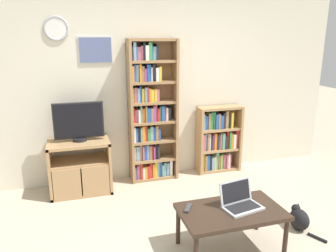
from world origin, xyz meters
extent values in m
cube|color=beige|center=(0.00, 1.99, 1.30)|extent=(5.62, 0.06, 2.60)
torus|color=#B2B2B7|center=(-1.24, 1.95, 2.10)|extent=(0.31, 0.03, 0.31)
cylinder|color=white|center=(-1.24, 1.95, 2.10)|extent=(0.25, 0.02, 0.25)
cube|color=silver|center=(-0.78, 1.96, 1.83)|extent=(0.45, 0.01, 0.35)
cube|color=slate|center=(-0.78, 1.95, 1.83)|extent=(0.41, 0.02, 0.32)
cube|color=tan|center=(-1.45, 1.70, 0.35)|extent=(0.04, 0.49, 0.70)
cube|color=tan|center=(-0.71, 1.70, 0.35)|extent=(0.04, 0.49, 0.70)
cube|color=tan|center=(-1.08, 1.70, 0.68)|extent=(0.78, 0.49, 0.04)
cube|color=tan|center=(-1.08, 1.70, 0.02)|extent=(0.78, 0.49, 0.04)
cube|color=tan|center=(-1.08, 1.70, 0.42)|extent=(0.71, 0.46, 0.04)
cube|color=tan|center=(-1.26, 1.46, 0.23)|extent=(0.34, 0.02, 0.38)
cube|color=tan|center=(-0.90, 1.46, 0.23)|extent=(0.34, 0.02, 0.38)
cylinder|color=black|center=(-1.06, 1.71, 0.72)|extent=(0.18, 0.18, 0.04)
cube|color=black|center=(-1.06, 1.71, 0.97)|extent=(0.63, 0.05, 0.46)
cube|color=black|center=(-1.06, 1.68, 0.97)|extent=(0.59, 0.01, 0.43)
cube|color=#9E754C|center=(-0.37, 1.81, 0.99)|extent=(0.04, 0.26, 1.98)
cube|color=#9E754C|center=(0.26, 1.81, 0.99)|extent=(0.04, 0.26, 1.98)
cube|color=#9E754C|center=(-0.05, 1.93, 0.99)|extent=(0.67, 0.02, 1.98)
cube|color=#9E754C|center=(-0.05, 1.81, 0.02)|extent=(0.60, 0.22, 0.04)
cube|color=#9E754C|center=(-0.05, 1.81, 0.30)|extent=(0.60, 0.22, 0.04)
cube|color=#9E754C|center=(-0.05, 1.81, 0.57)|extent=(0.60, 0.22, 0.04)
cube|color=#9E754C|center=(-0.05, 1.81, 0.85)|extent=(0.60, 0.22, 0.04)
cube|color=#9E754C|center=(-0.05, 1.81, 1.13)|extent=(0.60, 0.22, 0.04)
cube|color=#9E754C|center=(-0.05, 1.81, 1.40)|extent=(0.60, 0.22, 0.04)
cube|color=#9E754C|center=(-0.05, 1.81, 1.68)|extent=(0.60, 0.22, 0.04)
cube|color=#9E754C|center=(-0.05, 1.81, 1.96)|extent=(0.60, 0.22, 0.04)
cube|color=#759EB7|center=(-0.33, 1.83, 0.12)|extent=(0.02, 0.17, 0.18)
cube|color=#9E4293|center=(-0.30, 1.82, 0.14)|extent=(0.03, 0.19, 0.21)
cube|color=orange|center=(-0.28, 1.83, 0.15)|extent=(0.02, 0.16, 0.22)
cube|color=red|center=(-0.25, 1.82, 0.15)|extent=(0.02, 0.19, 0.23)
cube|color=white|center=(-0.22, 1.82, 0.12)|extent=(0.03, 0.18, 0.17)
cube|color=gold|center=(-0.18, 1.82, 0.12)|extent=(0.04, 0.18, 0.17)
cube|color=red|center=(-0.14, 1.82, 0.13)|extent=(0.04, 0.20, 0.19)
cube|color=red|center=(-0.11, 1.82, 0.15)|extent=(0.03, 0.18, 0.22)
cube|color=orange|center=(-0.07, 1.82, 0.14)|extent=(0.03, 0.18, 0.21)
cube|color=gold|center=(-0.03, 1.83, 0.15)|extent=(0.04, 0.16, 0.23)
cube|color=#759EB7|center=(0.01, 1.83, 0.15)|extent=(0.03, 0.16, 0.23)
cube|color=#2856A8|center=(0.04, 1.83, 0.15)|extent=(0.02, 0.17, 0.22)
cube|color=#5B9389|center=(0.07, 1.82, 0.13)|extent=(0.03, 0.19, 0.18)
cube|color=#759EB7|center=(0.10, 1.83, 0.14)|extent=(0.04, 0.16, 0.20)
cube|color=#759EB7|center=(0.15, 1.83, 0.13)|extent=(0.04, 0.17, 0.19)
cube|color=white|center=(0.19, 1.82, 0.15)|extent=(0.04, 0.18, 0.23)
cube|color=white|center=(-0.33, 1.83, 0.42)|extent=(0.03, 0.16, 0.20)
cube|color=#759EB7|center=(-0.29, 1.82, 0.42)|extent=(0.04, 0.18, 0.21)
cube|color=#93704C|center=(-0.25, 1.83, 0.43)|extent=(0.03, 0.17, 0.23)
cube|color=#B75B70|center=(-0.22, 1.82, 0.42)|extent=(0.02, 0.19, 0.21)
cube|color=#2856A8|center=(-0.18, 1.83, 0.42)|extent=(0.03, 0.17, 0.21)
cube|color=#759EB7|center=(-0.15, 1.83, 0.42)|extent=(0.03, 0.17, 0.22)
cube|color=#93704C|center=(-0.11, 1.83, 0.41)|extent=(0.04, 0.17, 0.20)
cube|color=red|center=(-0.08, 1.83, 0.41)|extent=(0.02, 0.16, 0.20)
cube|color=#9E4293|center=(-0.06, 1.82, 0.41)|extent=(0.02, 0.19, 0.19)
cube|color=#232328|center=(-0.04, 1.83, 0.42)|extent=(0.02, 0.17, 0.22)
cube|color=#232328|center=(0.00, 1.82, 0.41)|extent=(0.04, 0.18, 0.20)
cube|color=white|center=(-0.33, 1.82, 0.70)|extent=(0.02, 0.19, 0.21)
cube|color=#2856A8|center=(-0.30, 1.83, 0.69)|extent=(0.03, 0.17, 0.20)
cube|color=#232328|center=(-0.27, 1.83, 0.69)|extent=(0.03, 0.17, 0.20)
cube|color=#5B9389|center=(-0.24, 1.82, 0.69)|extent=(0.02, 0.20, 0.21)
cube|color=orange|center=(-0.21, 1.82, 0.70)|extent=(0.04, 0.19, 0.22)
cube|color=red|center=(-0.17, 1.83, 0.70)|extent=(0.03, 0.16, 0.22)
cube|color=#388947|center=(-0.13, 1.83, 0.68)|extent=(0.04, 0.17, 0.18)
cube|color=#759EB7|center=(-0.09, 1.83, 0.69)|extent=(0.04, 0.17, 0.20)
cube|color=#2856A8|center=(-0.05, 1.83, 0.68)|extent=(0.03, 0.17, 0.18)
cube|color=#93704C|center=(-0.02, 1.82, 0.69)|extent=(0.04, 0.18, 0.21)
cube|color=#2856A8|center=(0.02, 1.82, 0.68)|extent=(0.02, 0.18, 0.17)
cube|color=red|center=(-0.33, 1.83, 0.97)|extent=(0.03, 0.16, 0.20)
cube|color=#B75B70|center=(-0.30, 1.83, 0.96)|extent=(0.04, 0.16, 0.18)
cube|color=white|center=(-0.26, 1.82, 0.96)|extent=(0.03, 0.19, 0.18)
cube|color=#5B9389|center=(-0.24, 1.82, 0.98)|extent=(0.02, 0.18, 0.23)
cube|color=orange|center=(-0.20, 1.83, 0.96)|extent=(0.04, 0.16, 0.19)
cube|color=#93704C|center=(-0.17, 1.82, 0.98)|extent=(0.02, 0.20, 0.22)
cube|color=#2856A8|center=(-0.13, 1.82, 0.97)|extent=(0.04, 0.20, 0.19)
cube|color=#93704C|center=(-0.09, 1.82, 0.96)|extent=(0.03, 0.20, 0.19)
cube|color=#9E4293|center=(-0.06, 1.82, 0.98)|extent=(0.03, 0.20, 0.22)
cube|color=#B75B70|center=(-0.02, 1.83, 0.98)|extent=(0.03, 0.16, 0.23)
cube|color=red|center=(0.01, 1.82, 0.96)|extent=(0.03, 0.18, 0.18)
cube|color=#388947|center=(0.03, 1.83, 0.97)|extent=(0.02, 0.17, 0.20)
cube|color=#2856A8|center=(0.07, 1.82, 0.97)|extent=(0.04, 0.19, 0.21)
cube|color=red|center=(0.11, 1.82, 0.96)|extent=(0.02, 0.18, 0.19)
cube|color=white|center=(0.13, 1.83, 0.96)|extent=(0.03, 0.16, 0.18)
cube|color=#232328|center=(0.17, 1.83, 0.96)|extent=(0.04, 0.16, 0.18)
cube|color=gold|center=(-0.33, 1.83, 1.24)|extent=(0.02, 0.16, 0.19)
cube|color=#B75B70|center=(-0.30, 1.83, 1.24)|extent=(0.03, 0.17, 0.20)
cube|color=#759EB7|center=(-0.27, 1.82, 1.24)|extent=(0.03, 0.18, 0.19)
cube|color=#2856A8|center=(-0.24, 1.83, 1.25)|extent=(0.02, 0.16, 0.21)
cube|color=gold|center=(-0.20, 1.83, 1.24)|extent=(0.04, 0.17, 0.18)
cube|color=#759EB7|center=(-0.17, 1.82, 1.24)|extent=(0.02, 0.19, 0.20)
cube|color=#B75B70|center=(-0.14, 1.83, 1.24)|extent=(0.03, 0.17, 0.19)
cube|color=orange|center=(-0.11, 1.82, 1.24)|extent=(0.02, 0.20, 0.18)
cube|color=gold|center=(-0.07, 1.82, 1.23)|extent=(0.04, 0.18, 0.17)
cube|color=gold|center=(-0.03, 1.82, 1.23)|extent=(0.03, 0.18, 0.17)
cube|color=#B75B70|center=(0.00, 1.82, 1.23)|extent=(0.04, 0.18, 0.17)
cube|color=orange|center=(-0.33, 1.82, 1.53)|extent=(0.02, 0.20, 0.21)
cube|color=#2856A8|center=(-0.30, 1.83, 1.54)|extent=(0.03, 0.17, 0.23)
cube|color=#759EB7|center=(-0.27, 1.83, 1.53)|extent=(0.04, 0.16, 0.22)
cube|color=orange|center=(-0.23, 1.82, 1.54)|extent=(0.03, 0.19, 0.23)
cube|color=#93704C|center=(-0.20, 1.83, 1.52)|extent=(0.04, 0.18, 0.20)
cube|color=#9E4293|center=(-0.16, 1.82, 1.51)|extent=(0.03, 0.18, 0.17)
cube|color=#2856A8|center=(-0.13, 1.82, 1.53)|extent=(0.02, 0.19, 0.22)
cube|color=#2856A8|center=(-0.11, 1.83, 1.53)|extent=(0.03, 0.16, 0.22)
cube|color=white|center=(-0.08, 1.83, 1.51)|extent=(0.02, 0.17, 0.18)
cube|color=#232328|center=(-0.05, 1.83, 1.53)|extent=(0.04, 0.17, 0.22)
cube|color=white|center=(-0.01, 1.82, 1.51)|extent=(0.04, 0.20, 0.18)
cube|color=gold|center=(0.03, 1.82, 1.52)|extent=(0.03, 0.20, 0.19)
cube|color=#232328|center=(-0.33, 1.82, 1.79)|extent=(0.02, 0.19, 0.19)
cube|color=#759EB7|center=(-0.30, 1.82, 1.81)|extent=(0.04, 0.19, 0.23)
cube|color=#2856A8|center=(-0.27, 1.82, 1.79)|extent=(0.02, 0.18, 0.18)
cube|color=#B75B70|center=(-0.24, 1.83, 1.78)|extent=(0.04, 0.16, 0.17)
cube|color=#B75B70|center=(-0.20, 1.83, 1.79)|extent=(0.03, 0.16, 0.18)
cube|color=#232328|center=(-0.18, 1.83, 1.81)|extent=(0.02, 0.17, 0.22)
cube|color=white|center=(-0.14, 1.82, 1.79)|extent=(0.04, 0.20, 0.19)
cube|color=#388947|center=(-0.10, 1.82, 1.81)|extent=(0.04, 0.20, 0.23)
cube|color=#2856A8|center=(-0.07, 1.83, 1.79)|extent=(0.02, 0.17, 0.18)
cube|color=#759EB7|center=(-0.03, 1.83, 1.79)|extent=(0.04, 0.16, 0.17)
cube|color=#232328|center=(0.00, 1.82, 1.80)|extent=(0.02, 0.18, 0.20)
cube|color=tan|center=(0.65, 1.82, 0.50)|extent=(0.04, 0.25, 1.00)
cube|color=tan|center=(1.28, 1.82, 0.50)|extent=(0.04, 0.25, 1.00)
cube|color=tan|center=(0.96, 1.93, 0.50)|extent=(0.67, 0.02, 1.00)
cube|color=tan|center=(0.96, 1.82, 0.02)|extent=(0.60, 0.21, 0.04)
cube|color=tan|center=(0.96, 1.82, 0.34)|extent=(0.60, 0.21, 0.04)
cube|color=tan|center=(0.96, 1.82, 0.66)|extent=(0.60, 0.21, 0.04)
cube|color=tan|center=(0.96, 1.82, 0.98)|extent=(0.60, 0.21, 0.04)
cube|color=gold|center=(0.69, 1.83, 0.17)|extent=(0.04, 0.17, 0.27)
cube|color=#93704C|center=(0.74, 1.82, 0.16)|extent=(0.03, 0.19, 0.25)
cube|color=#2856A8|center=(0.78, 1.83, 0.16)|extent=(0.04, 0.18, 0.24)
cube|color=#232328|center=(0.82, 1.83, 0.14)|extent=(0.03, 0.16, 0.20)
cube|color=#759EB7|center=(0.85, 1.83, 0.14)|extent=(0.04, 0.18, 0.21)
cube|color=gold|center=(0.89, 1.83, 0.14)|extent=(0.02, 0.18, 0.22)
cube|color=#5B9389|center=(0.93, 1.83, 0.17)|extent=(0.04, 0.16, 0.26)
cube|color=#93704C|center=(0.96, 1.83, 0.15)|extent=(0.03, 0.17, 0.22)
cube|color=gold|center=(0.99, 1.83, 0.15)|extent=(0.02, 0.18, 0.22)
cube|color=#388947|center=(1.02, 1.83, 0.15)|extent=(0.03, 0.16, 0.23)
cube|color=#B75B70|center=(1.05, 1.83, 0.15)|extent=(0.04, 0.17, 0.22)
cube|color=#B75B70|center=(1.09, 1.82, 0.14)|extent=(0.03, 0.19, 0.22)
cube|color=white|center=(1.12, 1.83, 0.15)|extent=(0.02, 0.18, 0.24)
cube|color=#B75B70|center=(1.15, 1.83, 0.14)|extent=(0.02, 0.16, 0.21)
cube|color=#B75B70|center=(0.69, 1.82, 0.49)|extent=(0.04, 0.19, 0.26)
cube|color=#759EB7|center=(0.73, 1.83, 0.49)|extent=(0.02, 0.16, 0.26)
cube|color=#93704C|center=(0.76, 1.83, 0.49)|extent=(0.04, 0.18, 0.26)
cube|color=white|center=(0.79, 1.83, 0.48)|extent=(0.02, 0.17, 0.25)
cube|color=#232328|center=(0.82, 1.83, 0.46)|extent=(0.03, 0.17, 0.20)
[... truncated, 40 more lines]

